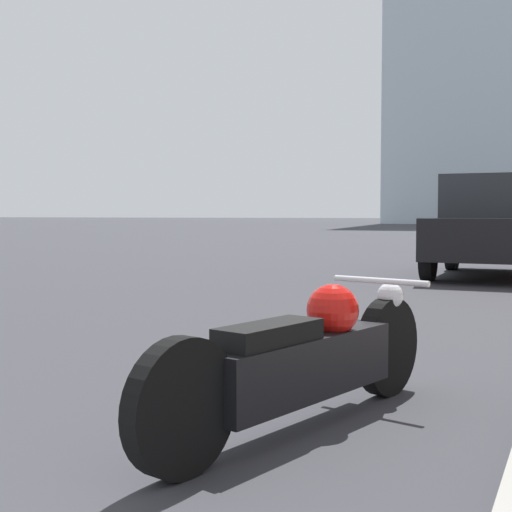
{
  "coord_description": "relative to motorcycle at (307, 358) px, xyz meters",
  "views": [
    {
      "loc": [
        3.95,
        0.64,
        1.09
      ],
      "look_at": [
        0.88,
        7.29,
        0.66
      ],
      "focal_mm": 50.0,
      "sensor_mm": 36.0,
      "label": 1
    }
  ],
  "objects": [
    {
      "name": "parked_car_black",
      "position": [
        -0.18,
        9.67,
        0.52
      ],
      "size": [
        2.01,
        4.07,
        1.76
      ],
      "rotation": [
        0.0,
        0.0,
        0.01
      ],
      "color": "black",
      "rests_on": "ground_plane"
    },
    {
      "name": "motorcycle",
      "position": [
        0.0,
        0.0,
        0.0
      ],
      "size": [
        0.83,
        2.29,
        0.72
      ],
      "rotation": [
        0.0,
        0.0,
        -0.25
      ],
      "color": "black",
      "rests_on": "ground_plane"
    }
  ]
}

